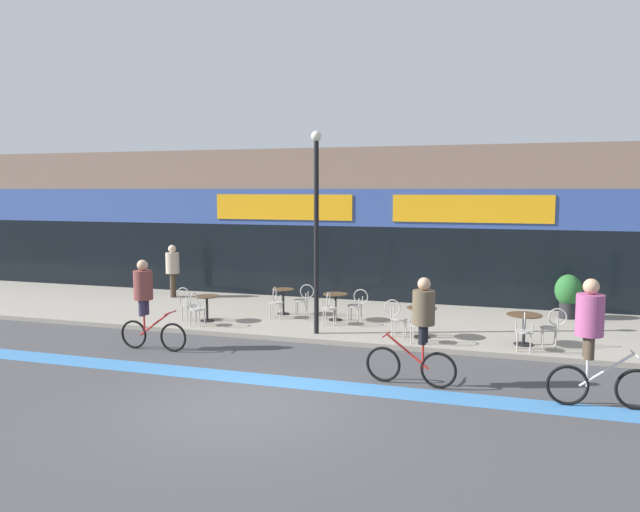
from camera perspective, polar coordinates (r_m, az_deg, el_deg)
The scene contains 25 objects.
ground_plane at distance 11.08m, azimuth -7.02°, elevation -13.49°, with size 120.00×120.00×0.00m, color #424244.
sidewalk_slab at distance 17.67m, azimuth 2.79°, elevation -5.80°, with size 40.00×5.50×0.12m, color gray.
storefront_facade at distance 21.91m, azimuth 5.95°, elevation 2.97°, with size 40.00×4.06×5.05m.
bike_lane_stripe at distance 12.39m, azimuth -4.08°, elevation -11.29°, with size 36.00×0.70×0.01m, color #3D7AB7.
bistro_table_0 at distance 17.30m, azimuth -10.30°, elevation -4.26°, with size 0.68×0.68×0.70m.
bistro_table_1 at distance 18.00m, azimuth -3.39°, elevation -3.71°, with size 0.63×0.63×0.74m.
bistro_table_2 at distance 17.16m, azimuth 1.42°, elevation -4.16°, with size 0.67×0.67×0.74m.
bistro_table_3 at distance 15.36m, azimuth 9.29°, elevation -5.44°, with size 0.73×0.73×0.74m.
bistro_table_4 at distance 15.22m, azimuth 18.16°, elevation -5.82°, with size 0.80×0.80×0.72m.
cafe_chair_0_near at distance 16.76m, azimuth -11.30°, elevation -4.56°, with size 0.40×0.58×0.90m.
cafe_chair_0_side at distance 17.60m, azimuth -12.11°, elevation -4.07°, with size 0.58×0.41×0.90m.
cafe_chair_1_near at distance 17.43m, azimuth -4.08°, elevation -4.05°, with size 0.46×0.60×0.90m.
cafe_chair_1_side at distance 17.80m, azimuth -1.49°, elevation -3.82°, with size 0.60×0.45×0.90m.
cafe_chair_2_near at distance 16.57m, azimuth 0.84°, elevation -4.56°, with size 0.43×0.59×0.90m.
cafe_chair_2_side at distance 17.00m, azimuth 3.45°, elevation -4.30°, with size 0.58×0.42×0.90m.
cafe_chair_3_near at distance 14.76m, azimuth 8.92°, elevation -5.97°, with size 0.42×0.59×0.90m.
cafe_chair_3_side at distance 15.46m, azimuth 6.99°, elevation -5.38°, with size 0.58×0.40×0.90m.
cafe_chair_4_near at distance 14.61m, azimuth 18.18°, elevation -6.33°, with size 0.41×0.58×0.90m.
cafe_chair_4_side at distance 15.25m, azimuth 20.52°, elevation -5.90°, with size 0.58×0.41×0.90m.
planter_pot at distance 18.73m, azimuth 21.75°, elevation -3.21°, with size 0.73×0.73×1.23m.
lamp_post at distance 15.31m, azimuth -0.34°, elevation 3.53°, with size 0.26×0.26×5.00m.
cyclist_0 at distance 14.95m, azimuth -15.66°, elevation -3.67°, with size 1.71×0.48×2.10m.
cyclist_1 at distance 11.58m, azimuth 23.67°, elevation -6.45°, with size 1.81×0.56×2.22m.
cyclist_2 at distance 11.90m, azimuth 9.12°, elevation -6.20°, with size 1.76×0.53×2.08m.
pedestrian_near_end at distance 21.37m, azimuth -13.33°, elevation -0.90°, with size 0.56×0.56×1.75m.
Camera 1 is at (4.36, -9.48, 3.71)m, focal length 35.00 mm.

